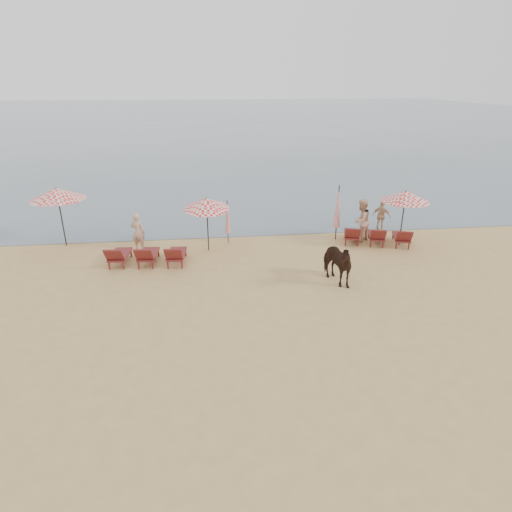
{
  "coord_description": "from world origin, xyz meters",
  "views": [
    {
      "loc": [
        -1.62,
        -8.62,
        6.81
      ],
      "look_at": [
        0.0,
        5.0,
        1.1
      ],
      "focal_mm": 30.0,
      "sensor_mm": 36.0,
      "label": 1
    }
  ],
  "objects_px": {
    "beachgoer_right_a": "(361,221)",
    "umbrella_closed_left": "(228,217)",
    "umbrella_open_right": "(406,196)",
    "beachgoer_left": "(138,232)",
    "lounger_cluster_left": "(147,255)",
    "umbrella_closed_right": "(338,207)",
    "lounger_cluster_right": "(377,235)",
    "umbrella_open_left_a": "(57,194)",
    "cow": "(335,262)",
    "umbrella_open_left_b": "(207,203)",
    "beachgoer_right_b": "(381,216)"
  },
  "relations": [
    {
      "from": "umbrella_open_left_b",
      "to": "beachgoer_right_a",
      "type": "bearing_deg",
      "value": 19.52
    },
    {
      "from": "beachgoer_right_b",
      "to": "umbrella_closed_left",
      "type": "bearing_deg",
      "value": 43.73
    },
    {
      "from": "beachgoer_right_a",
      "to": "umbrella_closed_left",
      "type": "bearing_deg",
      "value": -46.02
    },
    {
      "from": "beachgoer_left",
      "to": "beachgoer_right_b",
      "type": "height_order",
      "value": "beachgoer_left"
    },
    {
      "from": "cow",
      "to": "beachgoer_right_a",
      "type": "distance_m",
      "value": 4.63
    },
    {
      "from": "beachgoer_right_b",
      "to": "umbrella_closed_right",
      "type": "bearing_deg",
      "value": 58.12
    },
    {
      "from": "umbrella_open_left_a",
      "to": "beachgoer_right_b",
      "type": "bearing_deg",
      "value": 2.56
    },
    {
      "from": "umbrella_open_left_b",
      "to": "cow",
      "type": "xyz_separation_m",
      "value": [
        4.42,
        -3.68,
        -1.27
      ]
    },
    {
      "from": "umbrella_open_right",
      "to": "umbrella_closed_left",
      "type": "relative_size",
      "value": 1.25
    },
    {
      "from": "umbrella_open_left_a",
      "to": "lounger_cluster_left",
      "type": "bearing_deg",
      "value": -32.84
    },
    {
      "from": "lounger_cluster_left",
      "to": "cow",
      "type": "height_order",
      "value": "cow"
    },
    {
      "from": "lounger_cluster_left",
      "to": "umbrella_closed_right",
      "type": "relative_size",
      "value": 1.2
    },
    {
      "from": "lounger_cluster_left",
      "to": "umbrella_open_left_a",
      "type": "relative_size",
      "value": 1.17
    },
    {
      "from": "umbrella_open_right",
      "to": "umbrella_closed_right",
      "type": "xyz_separation_m",
      "value": [
        -2.58,
        1.04,
        -0.66
      ]
    },
    {
      "from": "beachgoer_right_a",
      "to": "lounger_cluster_right",
      "type": "bearing_deg",
      "value": 99.75
    },
    {
      "from": "lounger_cluster_right",
      "to": "umbrella_closed_left",
      "type": "xyz_separation_m",
      "value": [
        -6.49,
        1.01,
        0.78
      ]
    },
    {
      "from": "umbrella_open_left_a",
      "to": "beachgoer_right_a",
      "type": "distance_m",
      "value": 13.12
    },
    {
      "from": "umbrella_open_right",
      "to": "umbrella_closed_left",
      "type": "xyz_separation_m",
      "value": [
        -7.48,
        1.19,
        -1.0
      ]
    },
    {
      "from": "lounger_cluster_right",
      "to": "umbrella_closed_right",
      "type": "relative_size",
      "value": 1.25
    },
    {
      "from": "lounger_cluster_left",
      "to": "beachgoer_left",
      "type": "xyz_separation_m",
      "value": [
        -0.52,
        1.66,
        0.38
      ]
    },
    {
      "from": "umbrella_closed_left",
      "to": "cow",
      "type": "distance_m",
      "value": 5.74
    },
    {
      "from": "umbrella_open_right",
      "to": "beachgoer_left",
      "type": "height_order",
      "value": "umbrella_open_right"
    },
    {
      "from": "umbrella_open_left_a",
      "to": "umbrella_open_left_b",
      "type": "distance_m",
      "value": 6.37
    },
    {
      "from": "umbrella_open_left_b",
      "to": "umbrella_closed_left",
      "type": "height_order",
      "value": "umbrella_open_left_b"
    },
    {
      "from": "umbrella_open_left_a",
      "to": "umbrella_open_left_b",
      "type": "bearing_deg",
      "value": -10.38
    },
    {
      "from": "beachgoer_left",
      "to": "lounger_cluster_right",
      "type": "bearing_deg",
      "value": -163.88
    },
    {
      "from": "umbrella_open_left_a",
      "to": "umbrella_closed_left",
      "type": "bearing_deg",
      "value": -2.51
    },
    {
      "from": "lounger_cluster_right",
      "to": "umbrella_closed_left",
      "type": "bearing_deg",
      "value": -171.99
    },
    {
      "from": "cow",
      "to": "beachgoer_right_b",
      "type": "distance_m",
      "value": 6.52
    },
    {
      "from": "umbrella_open_left_a",
      "to": "umbrella_open_right",
      "type": "relative_size",
      "value": 1.06
    },
    {
      "from": "umbrella_open_left_b",
      "to": "umbrella_open_right",
      "type": "height_order",
      "value": "umbrella_open_right"
    },
    {
      "from": "umbrella_closed_right",
      "to": "beachgoer_right_a",
      "type": "relative_size",
      "value": 1.29
    },
    {
      "from": "umbrella_open_left_b",
      "to": "beachgoer_left",
      "type": "relative_size",
      "value": 1.45
    },
    {
      "from": "beachgoer_right_b",
      "to": "umbrella_open_left_a",
      "type": "bearing_deg",
      "value": 38.85
    },
    {
      "from": "umbrella_closed_right",
      "to": "beachgoer_left",
      "type": "bearing_deg",
      "value": -178.01
    },
    {
      "from": "umbrella_open_left_b",
      "to": "beachgoer_left",
      "type": "height_order",
      "value": "umbrella_open_left_b"
    },
    {
      "from": "lounger_cluster_right",
      "to": "beachgoer_right_a",
      "type": "relative_size",
      "value": 1.61
    },
    {
      "from": "lounger_cluster_left",
      "to": "lounger_cluster_right",
      "type": "height_order",
      "value": "lounger_cluster_left"
    },
    {
      "from": "umbrella_open_left_a",
      "to": "beachgoer_left",
      "type": "height_order",
      "value": "umbrella_open_left_a"
    },
    {
      "from": "umbrella_open_right",
      "to": "cow",
      "type": "height_order",
      "value": "umbrella_open_right"
    },
    {
      "from": "lounger_cluster_right",
      "to": "umbrella_open_left_a",
      "type": "bearing_deg",
      "value": -169.49
    },
    {
      "from": "umbrella_closed_left",
      "to": "beachgoer_left",
      "type": "distance_m",
      "value": 3.86
    },
    {
      "from": "umbrella_open_left_b",
      "to": "beachgoer_left",
      "type": "bearing_deg",
      "value": -169.96
    },
    {
      "from": "umbrella_open_right",
      "to": "beachgoer_right_b",
      "type": "bearing_deg",
      "value": 77.57
    },
    {
      "from": "umbrella_open_right",
      "to": "umbrella_open_left_a",
      "type": "bearing_deg",
      "value": 158.2
    },
    {
      "from": "umbrella_open_right",
      "to": "beachgoer_left",
      "type": "distance_m",
      "value": 11.41
    },
    {
      "from": "cow",
      "to": "umbrella_closed_left",
      "type": "bearing_deg",
      "value": 110.47
    },
    {
      "from": "beachgoer_left",
      "to": "beachgoer_right_a",
      "type": "xyz_separation_m",
      "value": [
        9.71,
        -0.06,
        0.15
      ]
    },
    {
      "from": "beachgoer_right_a",
      "to": "lounger_cluster_left",
      "type": "bearing_deg",
      "value": -31.15
    },
    {
      "from": "umbrella_open_left_a",
      "to": "beachgoer_right_b",
      "type": "relative_size",
      "value": 1.76
    }
  ]
}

